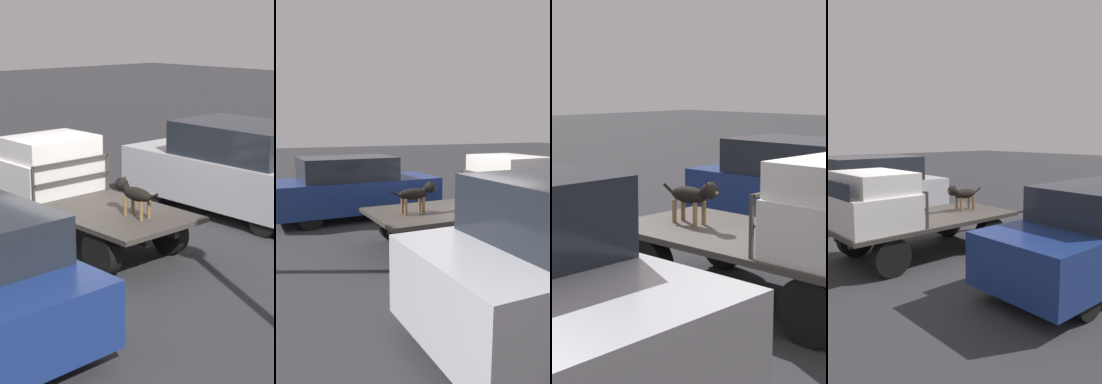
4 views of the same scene
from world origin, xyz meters
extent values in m
plane|color=#2D2D30|center=(0.00, 0.00, 0.00)|extent=(80.00, 80.00, 0.00)
cylinder|color=black|center=(1.24, -0.76, 0.36)|extent=(0.73, 0.24, 0.73)
cylinder|color=black|center=(-1.24, 0.76, 0.36)|extent=(0.73, 0.24, 0.73)
cylinder|color=black|center=(-1.24, -0.76, 0.36)|extent=(0.73, 0.24, 0.73)
cube|color=black|center=(0.00, 0.32, 0.62)|extent=(3.69, 0.10, 0.18)
cube|color=black|center=(0.00, -0.32, 0.62)|extent=(3.69, 0.10, 0.18)
cube|color=#3D3833|center=(0.00, 0.00, 0.75)|extent=(4.02, 1.84, 0.08)
cube|color=#3D3833|center=(0.50, -0.84, 1.14)|extent=(0.04, 0.04, 0.71)
cube|color=#3D3833|center=(0.50, 0.00, 1.47)|extent=(0.04, 1.68, 0.04)
cube|color=#3D3833|center=(0.50, 0.00, 1.14)|extent=(0.04, 1.68, 0.04)
cylinder|color=brown|center=(-1.01, 0.04, 0.94)|extent=(0.06, 0.06, 0.32)
cylinder|color=brown|center=(-1.01, -0.13, 0.94)|extent=(0.06, 0.06, 0.32)
cylinder|color=brown|center=(-1.39, 0.04, 0.94)|extent=(0.06, 0.06, 0.32)
cylinder|color=brown|center=(-1.39, -0.13, 0.94)|extent=(0.06, 0.06, 0.32)
ellipsoid|color=black|center=(-1.20, -0.04, 1.18)|extent=(0.62, 0.23, 0.23)
sphere|color=brown|center=(-1.03, -0.04, 1.14)|extent=(0.10, 0.10, 0.10)
cylinder|color=black|center=(-0.94, -0.04, 1.24)|extent=(0.16, 0.12, 0.15)
sphere|color=black|center=(-0.82, -0.04, 1.28)|extent=(0.23, 0.23, 0.23)
cone|color=brown|center=(-0.72, -0.04, 1.26)|extent=(0.12, 0.12, 0.12)
cone|color=black|center=(-0.83, 0.02, 1.38)|extent=(0.06, 0.08, 0.10)
cone|color=black|center=(-0.83, -0.11, 1.38)|extent=(0.06, 0.08, 0.10)
cylinder|color=black|center=(-1.56, -0.04, 1.20)|extent=(0.26, 0.04, 0.18)
cylinder|color=black|center=(-2.77, 3.94, 0.30)|extent=(0.60, 0.20, 0.60)
cylinder|color=black|center=(-2.77, 2.50, 0.30)|extent=(0.60, 0.20, 0.60)
cube|color=navy|center=(-1.38, 3.22, 0.67)|extent=(4.47, 1.72, 0.83)
cube|color=#1E232B|center=(-1.61, 3.22, 1.39)|extent=(2.46, 1.55, 0.60)
cylinder|color=black|center=(1.17, -2.72, 0.30)|extent=(0.60, 0.20, 0.60)
camera|label=1|loc=(-8.64, 6.79, 3.87)|focal=60.00mm
camera|label=2|loc=(-4.30, -6.56, 2.47)|focal=35.00mm
camera|label=3|loc=(4.67, -6.13, 2.66)|focal=60.00mm
camera|label=4|loc=(4.46, 6.56, 2.53)|focal=35.00mm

